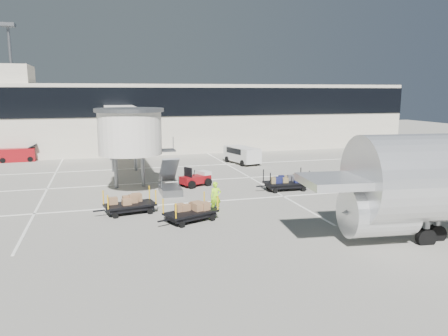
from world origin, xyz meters
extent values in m
plane|color=#9D9A8D|center=(0.00, 0.00, 0.00)|extent=(140.00, 140.00, 0.00)
cube|color=white|center=(0.00, 2.00, 0.01)|extent=(40.00, 0.15, 0.02)
cube|color=white|center=(0.00, 9.00, 0.01)|extent=(40.00, 0.15, 0.02)
cube|color=white|center=(0.00, 16.00, 0.01)|extent=(40.00, 0.15, 0.02)
cube|color=white|center=(6.00, 10.00, 0.01)|extent=(0.15, 30.00, 0.02)
cube|color=white|center=(-10.00, 10.00, 0.01)|extent=(0.15, 30.00, 0.02)
cube|color=beige|center=(0.00, 30.00, 4.00)|extent=(64.00, 12.00, 8.00)
cube|color=black|center=(0.00, 23.95, 6.00)|extent=(64.00, 0.12, 3.20)
cylinder|color=slate|center=(-16.00, 34.00, 7.50)|extent=(0.36, 0.36, 15.00)
cube|color=slate|center=(-16.00, 34.00, 15.00)|extent=(1.60, 1.60, 0.40)
cube|color=silver|center=(-4.00, 15.00, 4.30)|extent=(3.00, 18.00, 2.80)
cylinder|color=silver|center=(-4.00, 6.00, 4.30)|extent=(4.40, 4.40, 3.00)
cylinder|color=slate|center=(-4.00, 6.00, 5.90)|extent=(4.80, 4.80, 0.25)
cylinder|color=slate|center=(-5.00, 8.00, 1.45)|extent=(0.28, 0.28, 2.90)
cylinder|color=slate|center=(-3.00, 8.00, 1.45)|extent=(0.28, 0.28, 2.90)
cylinder|color=slate|center=(-5.00, 15.00, 1.45)|extent=(0.28, 0.28, 2.90)
cylinder|color=slate|center=(-3.00, 15.00, 1.45)|extent=(0.28, 0.28, 2.90)
cylinder|color=slate|center=(-5.00, 22.00, 1.45)|extent=(0.28, 0.28, 2.90)
cylinder|color=slate|center=(-3.00, 22.00, 1.45)|extent=(0.28, 0.28, 2.90)
cube|color=slate|center=(-1.40, 5.00, 0.25)|extent=(1.40, 2.60, 0.50)
cube|color=slate|center=(-1.40, 5.60, 1.60)|extent=(1.20, 2.60, 2.06)
cube|color=slate|center=(-1.40, 7.00, 2.85)|extent=(1.40, 1.20, 0.12)
cube|color=maroon|center=(0.85, 6.98, 0.52)|extent=(2.52, 1.89, 0.57)
cube|color=silver|center=(1.64, 7.31, 0.90)|extent=(1.02, 1.22, 0.33)
cube|color=black|center=(0.24, 6.72, 1.09)|extent=(0.47, 0.92, 0.85)
cylinder|color=black|center=(0.39, 6.12, 0.30)|extent=(0.65, 0.45, 0.61)
cylinder|color=black|center=(-0.09, 7.25, 0.30)|extent=(0.65, 0.45, 0.61)
cylinder|color=black|center=(1.79, 6.71, 0.30)|extent=(0.65, 0.45, 0.61)
cylinder|color=black|center=(1.31, 7.84, 0.30)|extent=(0.65, 0.45, 0.61)
cube|color=black|center=(6.94, 3.72, 0.57)|extent=(3.15, 1.60, 0.13)
cube|color=black|center=(6.94, 3.72, 0.39)|extent=(2.83, 1.36, 0.26)
cube|color=black|center=(5.01, 3.73, 0.42)|extent=(0.73, 0.09, 0.08)
cylinder|color=black|center=(5.83, 3.02, 0.18)|extent=(0.36, 0.15, 0.35)
cylinder|color=black|center=(5.85, 4.43, 0.18)|extent=(0.36, 0.15, 0.35)
cylinder|color=black|center=(8.02, 3.00, 0.18)|extent=(0.36, 0.15, 0.35)
cylinder|color=black|center=(8.04, 4.41, 0.18)|extent=(0.36, 0.15, 0.35)
cylinder|color=black|center=(5.43, 3.03, 1.04)|extent=(0.07, 0.07, 0.94)
cylinder|color=black|center=(5.44, 4.43, 1.04)|extent=(0.07, 0.07, 0.94)
cylinder|color=black|center=(8.43, 3.00, 1.04)|extent=(0.07, 0.07, 0.94)
cylinder|color=black|center=(8.45, 4.40, 1.04)|extent=(0.07, 0.07, 0.94)
cube|color=#4B4B50|center=(7.53, 3.90, 0.87)|extent=(0.44, 0.39, 0.46)
cube|color=#151943|center=(7.74, 3.56, 0.78)|extent=(0.43, 0.31, 0.29)
cube|color=maroon|center=(7.54, 3.86, 0.84)|extent=(0.58, 0.40, 0.41)
cube|color=maroon|center=(7.85, 3.74, 0.85)|extent=(0.40, 0.39, 0.43)
cube|color=maroon|center=(7.99, 3.53, 0.84)|extent=(0.55, 0.33, 0.41)
cube|color=maroon|center=(7.86, 4.16, 0.79)|extent=(0.42, 0.34, 0.32)
cube|color=#4B4B50|center=(6.46, 4.03, 0.77)|extent=(0.39, 0.28, 0.27)
cube|color=olive|center=(7.44, 3.51, 0.82)|extent=(0.53, 0.33, 0.37)
cube|color=#151943|center=(8.07, 3.60, 0.85)|extent=(0.51, 0.41, 0.42)
cube|color=olive|center=(7.00, 3.34, 0.84)|extent=(0.47, 0.29, 0.42)
cube|color=#151943|center=(7.06, 3.91, 0.80)|extent=(0.45, 0.30, 0.33)
cube|color=black|center=(-1.35, -2.06, 0.53)|extent=(3.22, 2.44, 0.12)
cube|color=black|center=(-1.35, -2.06, 0.36)|extent=(2.87, 2.13, 0.24)
cube|color=black|center=(-3.00, -2.74, 0.39)|extent=(0.65, 0.33, 0.08)
cylinder|color=black|center=(-2.04, -3.04, 0.16)|extent=(0.35, 0.25, 0.33)
cylinder|color=black|center=(-2.54, -1.84, 0.16)|extent=(0.35, 0.25, 0.33)
cylinder|color=black|center=(-0.17, -2.27, 0.16)|extent=(0.35, 0.25, 0.33)
cylinder|color=black|center=(-0.67, -1.07, 0.16)|extent=(0.35, 0.25, 0.33)
cylinder|color=#FFB90D|center=(-2.39, -3.19, 0.96)|extent=(0.07, 0.07, 0.87)
cylinder|color=#FFB90D|center=(-2.88, -1.99, 0.96)|extent=(0.07, 0.07, 0.87)
cylinder|color=#FFB90D|center=(0.18, -2.12, 0.96)|extent=(0.07, 0.07, 0.87)
cylinder|color=#FFB90D|center=(-0.32, -0.92, 0.96)|extent=(0.07, 0.07, 0.87)
cube|color=#9E724C|center=(-1.31, -2.56, 0.78)|extent=(0.67, 0.55, 0.38)
cube|color=#9E724C|center=(-0.77, -1.37, 0.84)|extent=(0.65, 0.59, 0.50)
cube|color=#9E724C|center=(-1.68, -1.75, 0.76)|extent=(0.53, 0.52, 0.34)
cube|color=#9E724C|center=(-1.86, -1.97, 0.77)|extent=(0.55, 0.50, 0.36)
cube|color=#9E724C|center=(-2.35, -2.15, 0.80)|extent=(0.63, 0.57, 0.43)
cube|color=#9E724C|center=(-2.20, -2.03, 0.79)|extent=(0.67, 0.65, 0.41)
cube|color=black|center=(-4.51, 0.55, 0.54)|extent=(3.14, 1.97, 0.12)
cube|color=black|center=(-4.51, 0.55, 0.36)|extent=(2.82, 1.70, 0.24)
cube|color=black|center=(-6.29, 0.22, 0.39)|extent=(0.69, 0.20, 0.08)
cylinder|color=black|center=(-5.40, -0.29, 0.17)|extent=(0.35, 0.19, 0.33)
cylinder|color=black|center=(-5.64, 1.01, 0.17)|extent=(0.35, 0.19, 0.33)
cylinder|color=black|center=(-3.39, 0.08, 0.17)|extent=(0.35, 0.19, 0.33)
cylinder|color=black|center=(-3.63, 1.38, 0.17)|extent=(0.35, 0.19, 0.33)
cylinder|color=#FFB90D|center=(-5.77, -0.36, 0.98)|extent=(0.07, 0.07, 0.88)
cylinder|color=#FFB90D|center=(-6.01, 0.94, 0.98)|extent=(0.07, 0.07, 0.88)
cylinder|color=#FFB90D|center=(-3.01, 0.15, 0.98)|extent=(0.07, 0.07, 0.88)
cylinder|color=#FFB90D|center=(-3.25, 1.45, 0.98)|extent=(0.07, 0.07, 0.88)
cube|color=#9E724C|center=(-3.55, 0.62, 0.84)|extent=(0.59, 0.44, 0.49)
cube|color=#9E724C|center=(-4.15, 0.14, 0.86)|extent=(0.68, 0.63, 0.52)
cube|color=#9E724C|center=(-3.65, 0.88, 0.86)|extent=(0.66, 0.50, 0.53)
cube|color=#9E724C|center=(-3.65, 1.05, 0.80)|extent=(0.60, 0.46, 0.41)
cube|color=#9E724C|center=(-5.23, 0.54, 0.82)|extent=(0.63, 0.53, 0.46)
imported|color=#A9FF1A|center=(0.49, -0.51, 0.93)|extent=(0.68, 0.45, 1.85)
cube|color=silver|center=(7.61, 16.06, 0.96)|extent=(2.81, 4.69, 1.42)
cube|color=silver|center=(7.13, 17.97, 0.69)|extent=(1.76, 0.90, 0.82)
cube|color=black|center=(7.57, 16.24, 1.33)|extent=(2.42, 3.10, 0.57)
cylinder|color=black|center=(7.13, 14.43, 0.31)|extent=(0.37, 0.66, 0.62)
cylinder|color=black|center=(8.81, 14.86, 0.31)|extent=(0.37, 0.66, 0.62)
cylinder|color=black|center=(6.41, 17.27, 0.31)|extent=(0.37, 0.66, 0.62)
cylinder|color=black|center=(8.10, 17.69, 0.31)|extent=(0.37, 0.66, 0.62)
cube|color=maroon|center=(-14.39, 23.72, 0.69)|extent=(3.55, 1.63, 1.37)
cube|color=black|center=(-12.84, 23.79, 1.56)|extent=(0.94, 1.32, 0.49)
cylinder|color=black|center=(-15.65, 23.01, 0.27)|extent=(0.56, 0.26, 0.55)
cylinder|color=black|center=(-15.71, 24.30, 0.27)|extent=(0.56, 0.26, 0.55)
cylinder|color=black|center=(-13.08, 23.14, 0.27)|extent=(0.56, 0.26, 0.55)
cylinder|color=black|center=(-13.14, 24.42, 0.27)|extent=(0.56, 0.26, 0.55)
cube|color=silver|center=(7.96, -8.23, 3.14)|extent=(10.72, 4.04, 0.37)
cylinder|color=silver|center=(6.40, -8.06, 1.62)|extent=(3.38, 2.73, 2.41)
cube|color=silver|center=(6.40, -8.06, 2.56)|extent=(0.86, 0.35, 1.15)
cylinder|color=slate|center=(9.52, -8.40, 0.58)|extent=(0.31, 0.31, 1.15)
cylinder|color=black|center=(9.52, -8.40, 0.31)|extent=(0.97, 0.43, 0.94)
cylinder|color=slate|center=(8.64, -8.72, 0.84)|extent=(0.29, 0.29, 1.67)
cylinder|color=black|center=(8.64, -8.72, 0.31)|extent=(0.97, 0.43, 0.94)
camera|label=1|loc=(-6.01, -25.16, 7.17)|focal=35.00mm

